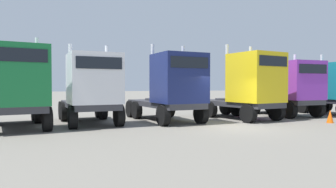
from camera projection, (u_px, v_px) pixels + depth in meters
name	position (u px, v px, depth m)	size (l,w,h in m)	color
ground	(236.00, 128.00, 14.77)	(200.00, 200.00, 0.00)	slate
semi_truck_green	(17.00, 86.00, 14.00)	(3.47, 6.05, 4.37)	#333338
semi_truck_white	(92.00, 88.00, 15.72)	(3.06, 6.03, 4.18)	#333338
semi_truck_navy	(173.00, 88.00, 16.81)	(3.22, 6.40, 4.28)	#333338
semi_truck_yellow	(250.00, 85.00, 18.06)	(3.49, 6.00, 4.45)	#333338
semi_truck_purple	(291.00, 88.00, 20.20)	(2.64, 5.90, 4.15)	#333338
traffic_cone_near	(330.00, 116.00, 16.69)	(0.36, 0.36, 0.71)	#F2590C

